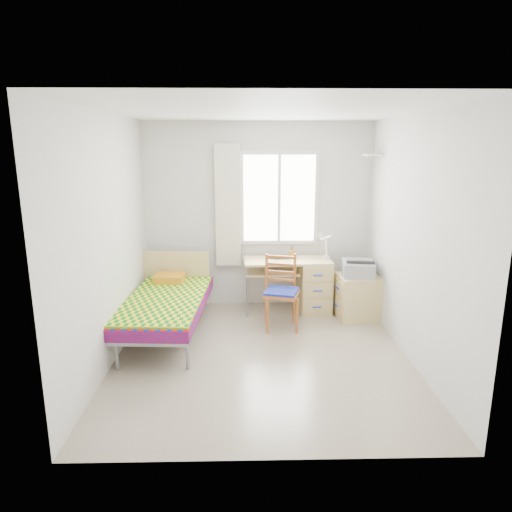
{
  "coord_description": "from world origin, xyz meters",
  "views": [
    {
      "loc": [
        -0.17,
        -4.67,
        2.25
      ],
      "look_at": [
        -0.05,
        0.55,
        1.0
      ],
      "focal_mm": 32.0,
      "sensor_mm": 36.0,
      "label": 1
    }
  ],
  "objects": [
    {
      "name": "desk",
      "position": [
        0.71,
        1.41,
        0.4
      ],
      "size": [
        1.21,
        0.59,
        0.74
      ],
      "rotation": [
        0.0,
        0.0,
        0.04
      ],
      "color": "tan",
      "rests_on": "floor"
    },
    {
      "name": "ceiling",
      "position": [
        0.0,
        0.0,
        2.6
      ],
      "size": [
        3.5,
        3.5,
        0.0
      ],
      "primitive_type": "plane",
      "rotation": [
        3.14,
        0.0,
        0.0
      ],
      "color": "white",
      "rests_on": "wall_back"
    },
    {
      "name": "book",
      "position": [
        0.18,
        1.37,
        0.59
      ],
      "size": [
        0.24,
        0.27,
        0.02
      ],
      "primitive_type": "imported",
      "rotation": [
        0.0,
        0.0,
        0.45
      ],
      "color": "gray",
      "rests_on": "desk"
    },
    {
      "name": "curtain",
      "position": [
        -0.42,
        1.68,
        1.45
      ],
      "size": [
        0.35,
        0.05,
        1.7
      ],
      "primitive_type": "cube",
      "color": "beige",
      "rests_on": "wall_back"
    },
    {
      "name": "wall_back",
      "position": [
        0.0,
        1.75,
        1.3
      ],
      "size": [
        3.2,
        0.0,
        3.2
      ],
      "primitive_type": "plane",
      "rotation": [
        1.57,
        0.0,
        0.0
      ],
      "color": "silver",
      "rests_on": "ground"
    },
    {
      "name": "chair",
      "position": [
        0.28,
        0.83,
        0.53
      ],
      "size": [
        0.5,
        0.5,
        0.94
      ],
      "rotation": [
        0.0,
        0.0,
        -0.28
      ],
      "color": "#A74220",
      "rests_on": "floor"
    },
    {
      "name": "laptop",
      "position": [
        0.27,
        1.44,
        0.76
      ],
      "size": [
        0.34,
        0.24,
        0.02
      ],
      "primitive_type": "imported",
      "rotation": [
        0.0,
        0.0,
        -0.13
      ],
      "color": "black",
      "rests_on": "desk"
    },
    {
      "name": "wall_left",
      "position": [
        -1.6,
        0.0,
        1.3
      ],
      "size": [
        0.0,
        3.5,
        3.5
      ],
      "primitive_type": "plane",
      "rotation": [
        1.57,
        0.0,
        1.57
      ],
      "color": "silver",
      "rests_on": "ground"
    },
    {
      "name": "bed",
      "position": [
        -1.15,
        0.63,
        0.41
      ],
      "size": [
        1.02,
        2.0,
        0.84
      ],
      "rotation": [
        0.0,
        0.0,
        -0.06
      ],
      "color": "gray",
      "rests_on": "floor"
    },
    {
      "name": "task_lamp",
      "position": [
        0.88,
        1.34,
        1.0
      ],
      "size": [
        0.23,
        0.32,
        0.41
      ],
      "rotation": [
        0.0,
        0.0,
        0.37
      ],
      "color": "white",
      "rests_on": "desk"
    },
    {
      "name": "floating_shelf",
      "position": [
        1.49,
        1.4,
        2.15
      ],
      "size": [
        0.2,
        0.32,
        0.03
      ],
      "primitive_type": "cube",
      "color": "white",
      "rests_on": "wall_right"
    },
    {
      "name": "pen_cup",
      "position": [
        0.47,
        1.54,
        0.79
      ],
      "size": [
        0.08,
        0.08,
        0.09
      ],
      "primitive_type": "cylinder",
      "rotation": [
        0.0,
        0.0,
        0.11
      ],
      "color": "orange",
      "rests_on": "desk"
    },
    {
      "name": "floor",
      "position": [
        0.0,
        0.0,
        0.0
      ],
      "size": [
        3.5,
        3.5,
        0.0
      ],
      "primitive_type": "plane",
      "color": "#BCAD93",
      "rests_on": "ground"
    },
    {
      "name": "printer",
      "position": [
        1.32,
        1.13,
        0.69
      ],
      "size": [
        0.46,
        0.51,
        0.2
      ],
      "rotation": [
        0.0,
        0.0,
        -0.14
      ],
      "color": "gray",
      "rests_on": "cabinet"
    },
    {
      "name": "cabinet",
      "position": [
        1.32,
        1.11,
        0.3
      ],
      "size": [
        0.59,
        0.53,
        0.59
      ],
      "rotation": [
        0.0,
        0.0,
        0.09
      ],
      "color": "#DEC672",
      "rests_on": "floor"
    },
    {
      "name": "wall_right",
      "position": [
        1.6,
        0.0,
        1.3
      ],
      "size": [
        0.0,
        3.5,
        3.5
      ],
      "primitive_type": "plane",
      "rotation": [
        1.57,
        0.0,
        -1.57
      ],
      "color": "silver",
      "rests_on": "ground"
    },
    {
      "name": "window",
      "position": [
        0.3,
        1.73,
        1.55
      ],
      "size": [
        1.1,
        0.04,
        1.3
      ],
      "color": "white",
      "rests_on": "wall_back"
    }
  ]
}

